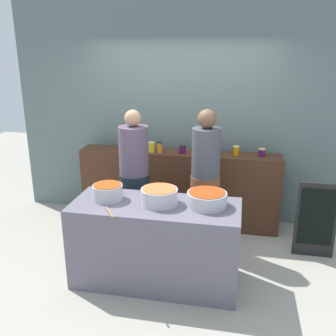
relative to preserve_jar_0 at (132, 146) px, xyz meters
The scene contains 20 objects.
ground 1.64m from the preserve_jar_0, 58.48° to the right, with size 12.00×12.00×0.00m, color #9D998C.
storefront_wall 0.86m from the preserve_jar_0, 32.48° to the left, with size 4.80×0.12×3.00m, color slate.
display_shelf 0.87m from the preserve_jar_0, ahead, with size 2.70×0.36×1.03m, color #472A1A.
prep_table 1.63m from the preserve_jar_0, 64.53° to the right, with size 1.70×0.70×0.87m, color slate.
preserve_jar_0 is the anchor object (origin of this frame).
preserve_jar_1 0.18m from the preserve_jar_0, 20.45° to the left, with size 0.07×0.07×0.10m.
preserve_jar_2 0.28m from the preserve_jar_0, ahead, with size 0.09×0.09×0.14m.
preserve_jar_3 0.39m from the preserve_jar_0, ahead, with size 0.07×0.07×0.14m.
preserve_jar_4 0.69m from the preserve_jar_0, ahead, with size 0.09×0.09×0.10m.
preserve_jar_5 0.99m from the preserve_jar_0, ahead, with size 0.09×0.09×0.12m.
preserve_jar_6 1.11m from the preserve_jar_0, ahead, with size 0.08×0.08×0.11m.
preserve_jar_7 1.39m from the preserve_jar_0, ahead, with size 0.08×0.08×0.12m.
preserve_jar_8 1.72m from the preserve_jar_0, ahead, with size 0.09×0.09×0.10m.
cooking_pot_left 1.32m from the preserve_jar_0, 84.35° to the right, with size 0.31×0.31×0.16m.
cooking_pot_center 1.49m from the preserve_jar_0, 62.89° to the right, with size 0.37×0.37×0.17m.
cooking_pot_right 1.73m from the preserve_jar_0, 48.14° to the right, with size 0.39×0.39×0.15m.
wooden_spoon 1.67m from the preserve_jar_0, 80.89° to the right, with size 0.02×0.02×0.25m, color #9E703D.
cook_with_tongs 0.76m from the preserve_jar_0, 71.07° to the right, with size 0.36×0.36×1.70m.
cook_in_cap 1.22m from the preserve_jar_0, 26.75° to the right, with size 0.35×0.35×1.71m.
chalkboard_sign 2.49m from the preserve_jar_0, 11.99° to the right, with size 0.46×0.05×0.92m.
Camera 1 is at (0.80, -3.68, 2.37)m, focal length 40.21 mm.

